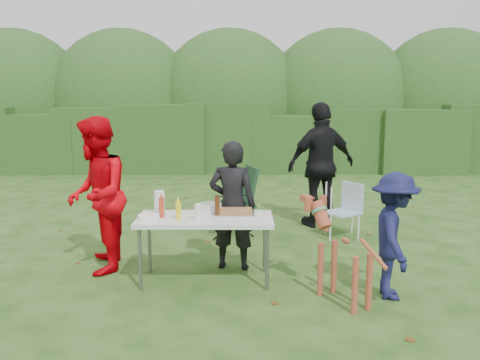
{
  "coord_description": "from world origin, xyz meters",
  "views": [
    {
      "loc": [
        0.35,
        -5.73,
        2.1
      ],
      "look_at": [
        0.33,
        0.66,
        1.0
      ],
      "focal_mm": 38.0,
      "sensor_mm": 36.0,
      "label": 1
    }
  ],
  "objects_px": {
    "person_cook": "(232,205)",
    "mustard_bottle": "(178,211)",
    "lawn_chair": "(342,210)",
    "paper_towel_roll": "(159,202)",
    "beer_bottle": "(217,206)",
    "person_black_puffy": "(321,165)",
    "dog": "(345,256)",
    "ketchup_bottle": "(162,208)",
    "person_red_jacket": "(96,195)",
    "camping_chair": "(234,200)",
    "folding_table": "(205,222)",
    "child": "(394,236)"
  },
  "relations": [
    {
      "from": "dog",
      "to": "ketchup_bottle",
      "type": "bearing_deg",
      "value": 42.91
    },
    {
      "from": "dog",
      "to": "paper_towel_roll",
      "type": "xyz_separation_m",
      "value": [
        -1.97,
        0.78,
        0.38
      ]
    },
    {
      "from": "person_cook",
      "to": "dog",
      "type": "height_order",
      "value": "person_cook"
    },
    {
      "from": "person_black_puffy",
      "to": "mustard_bottle",
      "type": "bearing_deg",
      "value": 30.24
    },
    {
      "from": "person_red_jacket",
      "to": "ketchup_bottle",
      "type": "xyz_separation_m",
      "value": [
        0.82,
        -0.36,
        -0.07
      ]
    },
    {
      "from": "beer_bottle",
      "to": "paper_towel_roll",
      "type": "relative_size",
      "value": 0.92
    },
    {
      "from": "folding_table",
      "to": "lawn_chair",
      "type": "xyz_separation_m",
      "value": [
        1.88,
        1.78,
        -0.28
      ]
    },
    {
      "from": "child",
      "to": "paper_towel_roll",
      "type": "relative_size",
      "value": 5.05
    },
    {
      "from": "person_cook",
      "to": "mustard_bottle",
      "type": "distance_m",
      "value": 0.81
    },
    {
      "from": "folding_table",
      "to": "person_cook",
      "type": "distance_m",
      "value": 0.53
    },
    {
      "from": "lawn_chair",
      "to": "paper_towel_roll",
      "type": "height_order",
      "value": "paper_towel_roll"
    },
    {
      "from": "person_black_puffy",
      "to": "dog",
      "type": "bearing_deg",
      "value": 63.2
    },
    {
      "from": "beer_bottle",
      "to": "person_cook",
      "type": "bearing_deg",
      "value": 69.1
    },
    {
      "from": "dog",
      "to": "beer_bottle",
      "type": "height_order",
      "value": "dog"
    },
    {
      "from": "folding_table",
      "to": "paper_towel_roll",
      "type": "height_order",
      "value": "paper_towel_roll"
    },
    {
      "from": "person_cook",
      "to": "folding_table",
      "type": "bearing_deg",
      "value": 64.94
    },
    {
      "from": "child",
      "to": "camping_chair",
      "type": "height_order",
      "value": "child"
    },
    {
      "from": "dog",
      "to": "beer_bottle",
      "type": "relative_size",
      "value": 4.33
    },
    {
      "from": "dog",
      "to": "lawn_chair",
      "type": "height_order",
      "value": "dog"
    },
    {
      "from": "mustard_bottle",
      "to": "beer_bottle",
      "type": "xyz_separation_m",
      "value": [
        0.42,
        0.14,
        0.02
      ]
    },
    {
      "from": "beer_bottle",
      "to": "ketchup_bottle",
      "type": "bearing_deg",
      "value": -176.96
    },
    {
      "from": "person_black_puffy",
      "to": "beer_bottle",
      "type": "bearing_deg",
      "value": 35.15
    },
    {
      "from": "mustard_bottle",
      "to": "paper_towel_roll",
      "type": "xyz_separation_m",
      "value": [
        -0.25,
        0.3,
        0.03
      ]
    },
    {
      "from": "mustard_bottle",
      "to": "paper_towel_roll",
      "type": "bearing_deg",
      "value": 129.8
    },
    {
      "from": "person_red_jacket",
      "to": "lawn_chair",
      "type": "distance_m",
      "value": 3.52
    },
    {
      "from": "paper_towel_roll",
      "to": "ketchup_bottle",
      "type": "bearing_deg",
      "value": -73.97
    },
    {
      "from": "ketchup_bottle",
      "to": "beer_bottle",
      "type": "distance_m",
      "value": 0.61
    },
    {
      "from": "person_cook",
      "to": "lawn_chair",
      "type": "height_order",
      "value": "person_cook"
    },
    {
      "from": "camping_chair",
      "to": "paper_towel_roll",
      "type": "bearing_deg",
      "value": 49.54
    },
    {
      "from": "camping_chair",
      "to": "mustard_bottle",
      "type": "height_order",
      "value": "camping_chair"
    },
    {
      "from": "camping_chair",
      "to": "ketchup_bottle",
      "type": "bearing_deg",
      "value": 53.11
    },
    {
      "from": "folding_table",
      "to": "paper_towel_roll",
      "type": "xyz_separation_m",
      "value": [
        -0.53,
        0.17,
        0.18
      ]
    },
    {
      "from": "folding_table",
      "to": "beer_bottle",
      "type": "height_order",
      "value": "beer_bottle"
    },
    {
      "from": "beer_bottle",
      "to": "camping_chair",
      "type": "bearing_deg",
      "value": 85.47
    },
    {
      "from": "person_cook",
      "to": "camping_chair",
      "type": "height_order",
      "value": "person_cook"
    },
    {
      "from": "ketchup_bottle",
      "to": "beer_bottle",
      "type": "relative_size",
      "value": 0.92
    },
    {
      "from": "camping_chair",
      "to": "ketchup_bottle",
      "type": "height_order",
      "value": "camping_chair"
    },
    {
      "from": "person_black_puffy",
      "to": "ketchup_bottle",
      "type": "xyz_separation_m",
      "value": [
        -2.14,
        -2.45,
        -0.13
      ]
    },
    {
      "from": "person_black_puffy",
      "to": "camping_chair",
      "type": "bearing_deg",
      "value": -3.36
    },
    {
      "from": "person_red_jacket",
      "to": "mustard_bottle",
      "type": "relative_size",
      "value": 9.19
    },
    {
      "from": "person_black_puffy",
      "to": "lawn_chair",
      "type": "distance_m",
      "value": 0.9
    },
    {
      "from": "child",
      "to": "folding_table",
      "type": "bearing_deg",
      "value": 83.92
    },
    {
      "from": "folding_table",
      "to": "mustard_bottle",
      "type": "bearing_deg",
      "value": -155.09
    },
    {
      "from": "child",
      "to": "lawn_chair",
      "type": "xyz_separation_m",
      "value": [
        -0.09,
        2.23,
        -0.25
      ]
    },
    {
      "from": "dog",
      "to": "mustard_bottle",
      "type": "height_order",
      "value": "dog"
    },
    {
      "from": "person_black_puffy",
      "to": "dog",
      "type": "height_order",
      "value": "person_black_puffy"
    },
    {
      "from": "person_black_puffy",
      "to": "lawn_chair",
      "type": "bearing_deg",
      "value": 85.83
    },
    {
      "from": "person_red_jacket",
      "to": "lawn_chair",
      "type": "height_order",
      "value": "person_red_jacket"
    },
    {
      "from": "folding_table",
      "to": "person_cook",
      "type": "relative_size",
      "value": 0.97
    },
    {
      "from": "person_red_jacket",
      "to": "ketchup_bottle",
      "type": "distance_m",
      "value": 0.9
    }
  ]
}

